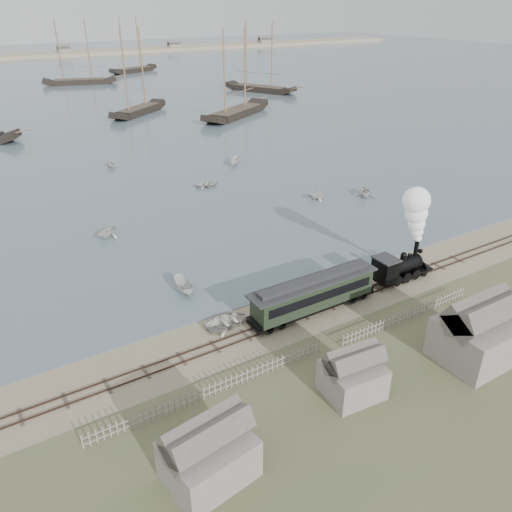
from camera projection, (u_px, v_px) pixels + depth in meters
ground at (245, 321)px, 44.58m from camera, size 600.00×600.00×0.00m
rail_track at (256, 332)px, 43.05m from camera, size 120.00×1.80×0.16m
picket_fence_west at (216, 394)px, 36.26m from camera, size 19.00×0.10×1.20m
picket_fence_east at (407, 320)px, 44.68m from camera, size 15.00×0.10×1.20m
shed_left at (210, 476)px, 30.09m from camera, size 5.00×4.00×4.10m
shed_mid at (351, 393)px, 36.40m from camera, size 4.00×3.50×3.60m
shed_right at (472, 358)px, 39.98m from camera, size 6.00×5.00×5.10m
locomotive at (413, 240)px, 49.53m from camera, size 7.45×2.78×9.29m
passenger_coach at (314, 293)px, 44.95m from camera, size 12.97×2.50×3.15m
beached_dinghy at (228, 321)px, 43.74m from camera, size 3.04×4.23×0.87m
rowboat_1 at (106, 231)px, 59.72m from camera, size 3.91×4.07×1.65m
rowboat_2 at (183, 287)px, 48.44m from camera, size 3.52×1.45×1.34m
rowboat_3 at (207, 184)px, 76.06m from camera, size 3.18×3.89×0.71m
rowboat_4 at (365, 191)px, 72.05m from camera, size 4.48×4.39×1.79m
rowboat_5 at (234, 161)px, 85.95m from camera, size 3.16×3.36×1.30m
rowboat_7 at (110, 163)px, 84.55m from camera, size 3.01×2.67×1.45m
rowboat_8 at (317, 194)px, 71.19m from camera, size 3.44×3.65×1.53m
schooner_3 at (135, 72)px, 119.56m from camera, size 18.32×15.48×20.00m
schooner_4 at (236, 73)px, 117.50m from camera, size 24.35×17.66×20.00m
schooner_5 at (260, 57)px, 149.82m from camera, size 15.35×23.50×20.00m
schooner_8 at (75, 52)px, 163.06m from camera, size 24.09×11.69×20.00m
schooner_9 at (131, 45)px, 190.59m from camera, size 21.26×12.63×20.00m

